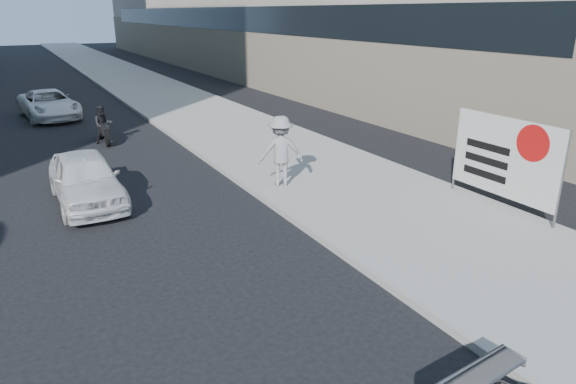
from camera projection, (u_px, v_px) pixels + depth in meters
ground at (301, 294)px, 8.98m from camera, size 160.00×160.00×0.00m
near_sidewalk at (179, 103)px, 27.32m from camera, size 5.00×120.00×0.15m
jogger at (281, 151)px, 13.88m from camera, size 1.39×1.04×1.91m
protest_banner at (505, 157)px, 12.17m from camera, size 0.08×3.06×2.20m
white_sedan_near at (86, 179)px, 13.04m from camera, size 1.61×3.88×1.32m
white_sedan_far at (49, 104)px, 23.57m from camera, size 2.63×4.80×1.27m
motorcycle at (103, 126)px, 19.09m from camera, size 0.69×2.04×1.42m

